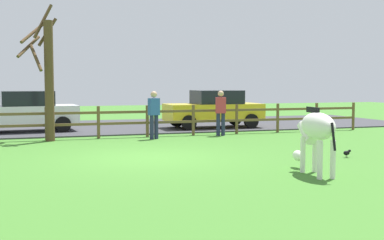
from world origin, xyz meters
name	(u,v)px	position (x,y,z in m)	size (l,w,h in m)	color
ground_plane	(150,158)	(0.00, 0.00, 0.00)	(60.00, 60.00, 0.00)	#3D7528
parking_asphalt	(100,127)	(0.00, 9.30, 0.03)	(28.00, 7.40, 0.05)	#38383D
paddock_fence	(98,120)	(-0.62, 5.00, 0.64)	(20.87, 0.11, 1.12)	brown
bare_tree	(47,74)	(-2.31, 4.72, 2.21)	(1.32, 1.59, 4.53)	#513A23
zebra	(316,131)	(2.74, -3.39, 0.93)	(0.61, 1.93, 1.41)	white
crow_on_grass	(347,153)	(4.84, -1.52, 0.13)	(0.21, 0.10, 0.20)	black
parked_car_yellow	(214,109)	(4.50, 7.22, 0.84)	(4.00, 1.88, 1.56)	yellow
parked_car_white	(25,111)	(-3.05, 7.87, 0.84)	(4.12, 2.13, 1.56)	white
visitor_left_of_tree	(154,113)	(1.16, 4.20, 0.91)	(0.41, 0.31, 1.64)	#232847
visitor_right_of_tree	(221,111)	(3.73, 4.53, 0.91)	(0.40, 0.30, 1.64)	#232847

